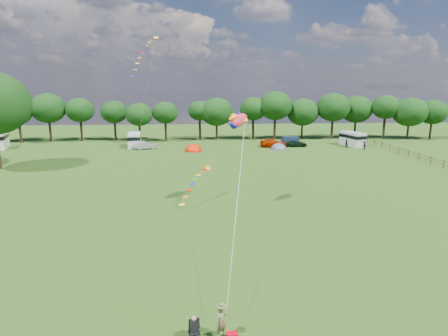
{
  "coord_description": "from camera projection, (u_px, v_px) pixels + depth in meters",
  "views": [
    {
      "loc": [
        -2.29,
        -25.01,
        11.2
      ],
      "look_at": [
        0.0,
        8.0,
        4.0
      ],
      "focal_mm": 30.0,
      "sensor_mm": 36.0,
      "label": 1
    }
  ],
  "objects": [
    {
      "name": "ground_plane",
      "position": [
        232.0,
        246.0,
        26.92
      ],
      "size": [
        180.0,
        180.0,
        0.0
      ],
      "primitive_type": "plane",
      "color": "black",
      "rests_on": "ground"
    },
    {
      "name": "car_c",
      "position": [
        273.0,
        143.0,
        70.93
      ],
      "size": [
        4.98,
        2.16,
        1.48
      ],
      "primitive_type": "imported",
      "rotation": [
        0.0,
        0.0,
        1.59
      ],
      "color": "#A72200",
      "rests_on": "ground"
    },
    {
      "name": "streamer_kite_a",
      "position": [
        146.0,
        50.0,
        50.65
      ],
      "size": [
        3.33,
        5.46,
        5.75
      ],
      "rotation": [
        0.0,
        0.0,
        0.38
      ],
      "color": "yellow",
      "rests_on": "ground"
    },
    {
      "name": "tent_greyblue",
      "position": [
        279.0,
        149.0,
        68.52
      ],
      "size": [
        2.91,
        3.19,
        2.16
      ],
      "color": "#4C5369",
      "rests_on": "ground"
    },
    {
      "name": "fence",
      "position": [
        404.0,
        151.0,
        62.56
      ],
      "size": [
        0.12,
        33.12,
        1.2
      ],
      "color": "#472D19",
      "rests_on": "ground"
    },
    {
      "name": "walker_a",
      "position": [
        346.0,
        144.0,
        69.93
      ],
      "size": [
        0.83,
        0.58,
        1.59
      ],
      "primitive_type": "imported",
      "rotation": [
        0.0,
        0.0,
        3.29
      ],
      "color": "black",
      "rests_on": "ground"
    },
    {
      "name": "campervan_b",
      "position": [
        135.0,
        139.0,
        70.9
      ],
      "size": [
        2.9,
        5.62,
        2.64
      ],
      "rotation": [
        0.0,
        0.0,
        1.69
      ],
      "color": "silver",
      "rests_on": "ground"
    },
    {
      "name": "walker_b",
      "position": [
        364.0,
        146.0,
        67.23
      ],
      "size": [
        1.16,
        0.87,
        1.63
      ],
      "primitive_type": "imported",
      "rotation": [
        0.0,
        0.0,
        3.56
      ],
      "color": "black",
      "rests_on": "ground"
    },
    {
      "name": "tree_line",
      "position": [
        234.0,
        110.0,
        79.53
      ],
      "size": [
        102.98,
        10.98,
        10.27
      ],
      "color": "black",
      "rests_on": "ground"
    },
    {
      "name": "tent_orange",
      "position": [
        194.0,
        151.0,
        66.7
      ],
      "size": [
        3.2,
        3.5,
        2.5
      ],
      "color": "red",
      "rests_on": "ground"
    },
    {
      "name": "kite_flyer",
      "position": [
        222.0,
        322.0,
        16.93
      ],
      "size": [
        0.67,
        0.61,
        1.55
      ],
      "primitive_type": "imported",
      "rotation": [
        0.0,
        0.0,
        0.55
      ],
      "color": "brown",
      "rests_on": "ground"
    },
    {
      "name": "car_b",
      "position": [
        145.0,
        145.0,
        68.52
      ],
      "size": [
        4.14,
        2.82,
        1.37
      ],
      "primitive_type": "imported",
      "rotation": [
        0.0,
        0.0,
        1.96
      ],
      "color": "gray",
      "rests_on": "ground"
    },
    {
      "name": "awning_navy",
      "position": [
        290.0,
        141.0,
        72.1
      ],
      "size": [
        3.02,
        2.47,
        1.86
      ],
      "primitive_type": "cube",
      "rotation": [
        0.0,
        0.0,
        -0.02
      ],
      "color": "black",
      "rests_on": "ground"
    },
    {
      "name": "camp_chair",
      "position": [
        194.0,
        326.0,
        16.72
      ],
      "size": [
        0.6,
        0.61,
        1.24
      ],
      "rotation": [
        0.0,
        0.0,
        0.24
      ],
      "color": "#99999E",
      "rests_on": "ground"
    },
    {
      "name": "car_d",
      "position": [
        295.0,
        143.0,
        71.43
      ],
      "size": [
        4.55,
        2.08,
        1.24
      ],
      "primitive_type": "imported",
      "rotation": [
        0.0,
        0.0,
        1.56
      ],
      "color": "black",
      "rests_on": "ground"
    },
    {
      "name": "campervan_d",
      "position": [
        352.0,
        139.0,
        72.15
      ],
      "size": [
        3.59,
        5.85,
        2.67
      ],
      "rotation": [
        0.0,
        0.0,
        1.82
      ],
      "color": "#B7B6B8",
      "rests_on": "ground"
    },
    {
      "name": "streamer_kite_c",
      "position": [
        198.0,
        179.0,
        36.99
      ],
      "size": [
        3.18,
        4.86,
        2.8
      ],
      "rotation": [
        0.0,
        0.0,
        0.42
      ],
      "color": "#D59606",
      "rests_on": "ground"
    },
    {
      "name": "fish_kite",
      "position": [
        237.0,
        121.0,
        34.2
      ],
      "size": [
        2.66,
        3.13,
        1.75
      ],
      "rotation": [
        0.0,
        -0.21,
        0.93
      ],
      "color": "red",
      "rests_on": "ground"
    }
  ]
}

